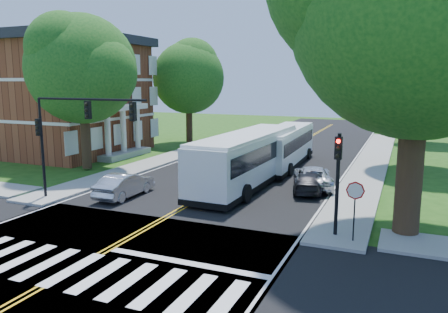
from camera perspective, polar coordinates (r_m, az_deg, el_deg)
The scene contains 24 objects.
ground at distance 17.45m, azimuth -18.03°, elevation -13.24°, with size 140.00×140.00×0.00m, color #1E4A12.
road at distance 32.57m, azimuth 3.03°, elevation -2.03°, with size 14.00×96.00×0.01m, color black.
cross_road at distance 17.45m, azimuth -18.03°, elevation -13.22°, with size 60.00×12.00×0.01m, color black.
center_line at distance 36.28m, azimuth 5.17°, elevation -0.81°, with size 0.36×70.00×0.01m, color gold.
edge_line_w at distance 38.85m, azimuth -4.43°, elevation -0.09°, with size 0.12×70.00×0.01m, color silver.
edge_line_e at distance 34.88m, azimuth 15.88°, elevation -1.58°, with size 0.12×70.00×0.01m, color silver.
crosswalk at distance 17.11m, azimuth -19.16°, elevation -13.73°, with size 12.60×3.00×0.01m, color silver.
stop_bar at distance 16.80m, azimuth -4.96°, elevation -13.64°, with size 6.60×0.40×0.01m, color silver.
sidewalk_nw at distance 42.14m, azimuth -4.38°, elevation 0.78°, with size 2.60×40.00×0.15m, color gray.
sidewalk_ne at distance 37.67m, azimuth 18.71°, elevation -0.81°, with size 2.60×40.00×0.15m, color gray.
tree_ne_big at distance 20.21m, azimuth 24.43°, elevation 17.31°, with size 10.80×10.80×14.91m.
tree_west_near at distance 34.23m, azimuth -18.07°, elevation 10.76°, with size 8.00×8.00×11.40m.
tree_west_far at distance 47.30m, azimuth -4.64°, elevation 10.18°, with size 7.60×7.60×10.67m.
tree_east_mid at distance 36.03m, azimuth 24.45°, elevation 10.83°, with size 8.40×8.40×11.93m.
tree_east_far at distance 52.03m, azimuth 25.07°, elevation 9.12°, with size 7.20×7.20×10.34m.
brick_building at distance 45.78m, azimuth -23.01°, elevation 7.48°, with size 20.00×13.00×10.80m.
signal_nw at distance 24.92m, azimuth -19.17°, elevation 3.96°, with size 7.15×0.46×5.66m.
signal_ne at distance 18.99m, azimuth 14.64°, elevation -1.83°, with size 0.30×0.46×4.40m.
stop_sign at distance 18.66m, azimuth 16.74°, elevation -5.07°, with size 0.76×0.08×2.53m.
bus_lead at distance 28.17m, azimuth 3.16°, elevation -0.18°, with size 3.46×13.18×3.39m.
bus_follow at distance 34.88m, azimuth 7.86°, elevation 1.36°, with size 3.09×11.76×3.02m.
hatchback at distance 26.14m, azimuth -12.85°, elevation -3.63°, with size 1.50×4.29×1.41m, color silver.
suv at distance 28.20m, azimuth 11.49°, elevation -2.63°, with size 2.30×4.99×1.39m, color silver.
dark_sedan at distance 27.07m, azimuth 10.85°, elevation -3.34°, with size 1.67×4.11×1.19m, color black.
Camera 1 is at (10.75, -12.00, 6.71)m, focal length 35.00 mm.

